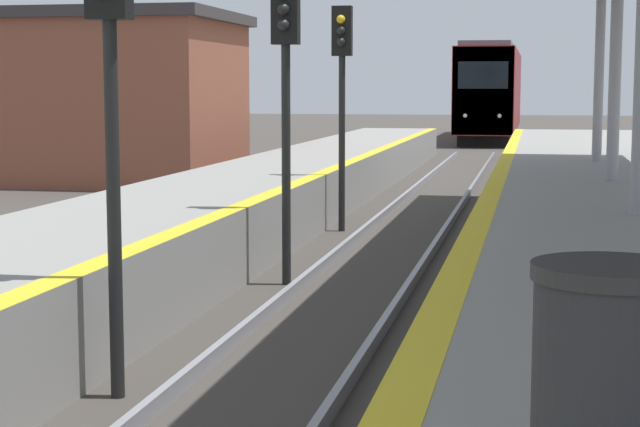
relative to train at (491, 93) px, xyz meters
The scene contains 6 objects.
train is the anchor object (origin of this frame).
signal_near 46.53m from the train, 91.47° to the right, with size 0.36×0.31×4.13m.
signal_mid 41.08m from the train, 91.36° to the right, with size 0.36×0.31×4.13m.
signal_far 35.63m from the train, 91.94° to the right, with size 0.36×0.31×4.13m.
trash_bin 51.14m from the train, 87.09° to the right, with size 0.59×0.59×1.00m.
station_building 28.51m from the train, 111.85° to the right, with size 9.20×5.99×4.73m.
Camera 1 is at (2.31, -1.55, 2.68)m, focal length 60.00 mm.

